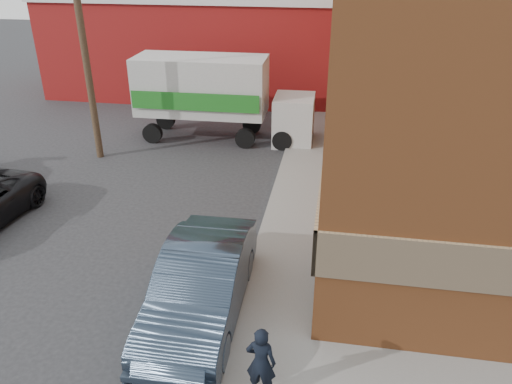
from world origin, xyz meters
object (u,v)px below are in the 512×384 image
at_px(warehouse, 205,38).
at_px(man, 261,362).
at_px(sedan, 201,286).
at_px(box_truck, 218,93).
at_px(utility_pole, 82,33).

distance_m(warehouse, man, 22.64).
height_order(sedan, box_truck, box_truck).
bearing_deg(man, sedan, -45.41).
bearing_deg(box_truck, man, -74.40).
bearing_deg(warehouse, box_truck, -71.90).
relative_size(warehouse, utility_pole, 1.81).
relative_size(utility_pole, box_truck, 1.27).
bearing_deg(warehouse, sedan, -75.61).
distance_m(utility_pole, sedan, 11.39).
height_order(warehouse, box_truck, warehouse).
relative_size(sedan, box_truck, 0.72).
bearing_deg(man, warehouse, -67.47).
bearing_deg(man, box_truck, -68.02).
relative_size(utility_pole, sedan, 1.77).
xyz_separation_m(utility_pole, sedan, (6.50, -8.50, -3.91)).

